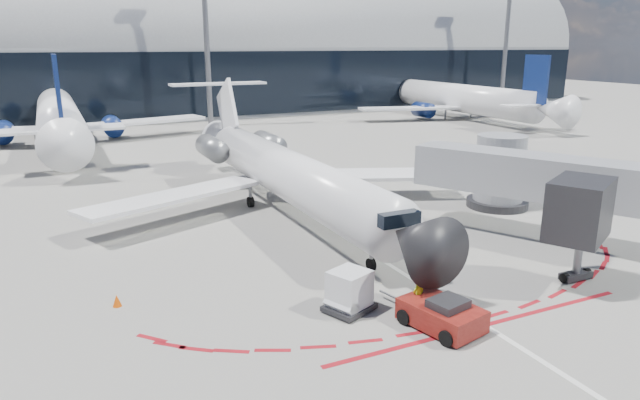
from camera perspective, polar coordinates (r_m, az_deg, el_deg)
name	(u,v)px	position (r m, az deg, el deg)	size (l,w,h in m)	color
ground	(346,237)	(32.13, 2.61, -3.74)	(260.00, 260.00, 0.00)	slate
apron_centerline	(330,227)	(33.81, 1.02, -2.73)	(0.25, 40.00, 0.01)	silver
apron_stop_bar	(485,325)	(23.41, 16.17, -11.93)	(14.00, 0.25, 0.01)	maroon
terminal_building	(147,57)	(92.89, -16.95, 13.48)	(150.00, 24.15, 24.00)	#9C9FA2
jet_bridge	(522,179)	(34.66, 19.56, 1.97)	(10.03, 15.20, 4.90)	gray
light_mast_centre	(206,28)	(77.27, -11.34, 16.54)	(0.70, 0.70, 25.00)	slate
light_mast_east	(507,31)	(101.98, 18.19, 15.73)	(0.70, 0.70, 25.00)	slate
regional_jet	(281,170)	(36.80, -3.88, 2.99)	(25.66, 31.65, 7.93)	white
pushback_tug	(442,314)	(22.60, 12.08, -11.10)	(2.63, 4.96, 1.26)	#5D110D
ramp_worker	(419,296)	(23.20, 9.83, -9.44)	(0.63, 0.41, 1.72)	#CDEE19
uld_container	(349,291)	(23.29, 2.95, -9.12)	(2.30, 2.15, 1.73)	black
safety_cone_left	(117,301)	(25.32, -19.65, -9.45)	(0.37, 0.37, 0.52)	#D94B04
bg_airliner_0	(55,87)	(68.71, -25.01, 10.24)	(37.49, 39.69, 12.13)	white
bg_airliner_1	(456,78)	(86.82, 13.44, 11.81)	(35.71, 37.81, 11.55)	white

